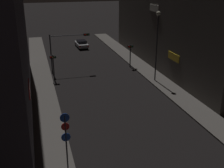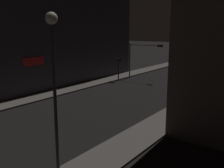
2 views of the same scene
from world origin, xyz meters
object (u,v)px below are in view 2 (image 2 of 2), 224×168
(traffic_light_overhead, at_px, (142,53))
(traffic_light_left_kerb, at_px, (118,64))
(street_lamp_near_block, at_px, (54,66))
(street_lamp_far_block, at_px, (195,42))
(far_car, at_px, (200,67))
(traffic_light_right_kerb, at_px, (203,69))

(traffic_light_overhead, bearing_deg, traffic_light_left_kerb, -124.84)
(traffic_light_overhead, distance_m, street_lamp_near_block, 27.98)
(traffic_light_overhead, distance_m, street_lamp_far_block, 12.57)
(traffic_light_overhead, distance_m, traffic_light_left_kerb, 4.01)
(street_lamp_near_block, relative_size, street_lamp_far_block, 0.92)
(far_car, relative_size, traffic_light_overhead, 0.83)
(traffic_light_left_kerb, xyz_separation_m, street_lamp_near_block, (12.35, -22.93, 3.32))
(traffic_light_right_kerb, bearing_deg, traffic_light_left_kerb, -166.48)
(traffic_light_right_kerb, height_order, street_lamp_near_block, street_lamp_near_block)
(traffic_light_overhead, xyz_separation_m, traffic_light_right_kerb, (9.19, -0.33, -1.49))
(far_car, bearing_deg, traffic_light_right_kerb, -71.34)
(street_lamp_far_block, bearing_deg, street_lamp_near_block, -89.92)
(traffic_light_left_kerb, bearing_deg, far_car, 68.66)
(far_car, distance_m, traffic_light_overhead, 14.80)
(traffic_light_left_kerb, distance_m, traffic_light_right_kerb, 11.64)
(far_car, xyz_separation_m, traffic_light_left_kerb, (-6.56, -16.80, 1.68))
(traffic_light_overhead, xyz_separation_m, street_lamp_far_block, (10.21, -7.02, 2.14))
(far_car, bearing_deg, traffic_light_overhead, -107.90)
(far_car, bearing_deg, street_lamp_near_block, -81.71)
(traffic_light_right_kerb, distance_m, street_lamp_far_block, 7.68)
(traffic_light_right_kerb, xyz_separation_m, street_lamp_far_block, (1.01, -6.69, 3.63))
(traffic_light_left_kerb, height_order, traffic_light_right_kerb, traffic_light_right_kerb)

